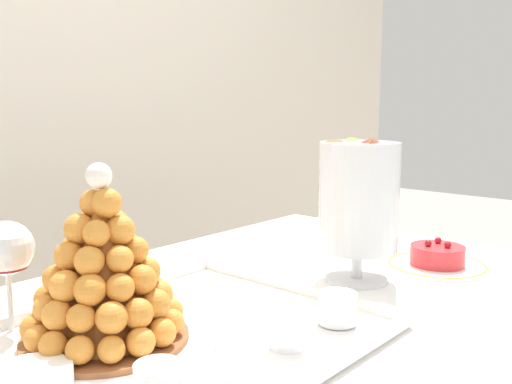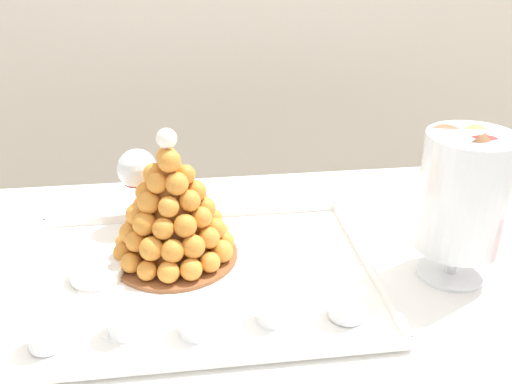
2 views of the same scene
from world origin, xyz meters
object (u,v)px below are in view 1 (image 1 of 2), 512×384
object	(u,v)px
serving_tray	(160,348)
dessert_cup_mid_right	(288,330)
macaron_goblet	(358,197)
creme_brulee_ramekin	(32,377)
fruit_tart_plate	(437,260)
dessert_cup_right	(338,309)
dessert_cup_centre	(236,364)
croquembouche	(103,275)
wine_glass	(7,252)

from	to	relation	value
serving_tray	dessert_cup_mid_right	bearing A→B (deg)	-50.51
macaron_goblet	creme_brulee_ramekin	bearing A→B (deg)	174.29
macaron_goblet	fruit_tart_plate	distance (m)	0.24
dessert_cup_right	dessert_cup_centre	bearing A→B (deg)	-177.62
dessert_cup_mid_right	fruit_tart_plate	world-z (taller)	dessert_cup_mid_right
dessert_cup_centre	dessert_cup_mid_right	size ratio (longest dim) A/B	1.04
dessert_cup_mid_right	fruit_tart_plate	distance (m)	0.51
dessert_cup_right	fruit_tart_plate	world-z (taller)	fruit_tart_plate
macaron_goblet	fruit_tart_plate	bearing A→B (deg)	-22.84
croquembouche	dessert_cup_mid_right	xyz separation A→B (m)	(0.15, -0.20, -0.07)
creme_brulee_ramekin	macaron_goblet	bearing A→B (deg)	-5.71
dessert_cup_mid_right	creme_brulee_ramekin	xyz separation A→B (m)	(-0.28, 0.16, -0.01)
fruit_tart_plate	croquembouche	bearing A→B (deg)	164.45
dessert_cup_mid_right	fruit_tart_plate	bearing A→B (deg)	1.99
macaron_goblet	serving_tray	bearing A→B (deg)	175.12
fruit_tart_plate	wine_glass	bearing A→B (deg)	156.23
croquembouche	dessert_cup_right	xyz separation A→B (m)	(0.26, -0.20, -0.07)
fruit_tart_plate	serving_tray	bearing A→B (deg)	169.58
dessert_cup_right	creme_brulee_ramekin	xyz separation A→B (m)	(-0.39, 0.16, -0.01)
dessert_cup_centre	dessert_cup_right	distance (m)	0.23
croquembouche	serving_tray	bearing A→B (deg)	-61.17
croquembouche	macaron_goblet	world-z (taller)	macaron_goblet
croquembouche	fruit_tart_plate	distance (m)	0.69
serving_tray	wine_glass	distance (m)	0.26
dessert_cup_centre	croquembouche	bearing A→B (deg)	98.59
dessert_cup_centre	fruit_tart_plate	xyz separation A→B (m)	(0.63, 0.03, -0.01)
macaron_goblet	wine_glass	world-z (taller)	macaron_goblet
serving_tray	dessert_cup_centre	bearing A→B (deg)	-92.28
wine_glass	creme_brulee_ramekin	bearing A→B (deg)	-110.11
creme_brulee_ramekin	croquembouche	bearing A→B (deg)	19.09
dessert_cup_right	fruit_tart_plate	size ratio (longest dim) A/B	0.29
serving_tray	dessert_cup_centre	distance (m)	0.15
dessert_cup_mid_right	macaron_goblet	size ratio (longest dim) A/B	0.19
dessert_cup_mid_right	croquembouche	bearing A→B (deg)	126.13
wine_glass	macaron_goblet	bearing A→B (deg)	-24.08
croquembouche	macaron_goblet	xyz separation A→B (m)	(0.48, -0.11, 0.06)
serving_tray	macaron_goblet	size ratio (longest dim) A/B	2.18
croquembouche	fruit_tart_plate	bearing A→B (deg)	-15.55
serving_tray	fruit_tart_plate	distance (m)	0.63
croquembouche	dessert_cup_centre	distance (m)	0.23
creme_brulee_ramekin	fruit_tart_plate	xyz separation A→B (m)	(0.79, -0.14, -0.00)
fruit_tart_plate	wine_glass	distance (m)	0.80
serving_tray	fruit_tart_plate	bearing A→B (deg)	-10.42
serving_tray	creme_brulee_ramekin	size ratio (longest dim) A/B	6.50
dessert_cup_right	macaron_goblet	size ratio (longest dim) A/B	0.21
serving_tray	dessert_cup_mid_right	distance (m)	0.17
serving_tray	dessert_cup_right	size ratio (longest dim) A/B	10.61
croquembouche	creme_brulee_ramekin	size ratio (longest dim) A/B	2.64
dessert_cup_centre	macaron_goblet	bearing A→B (deg)	13.58
dessert_cup_centre	dessert_cup_mid_right	distance (m)	0.12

